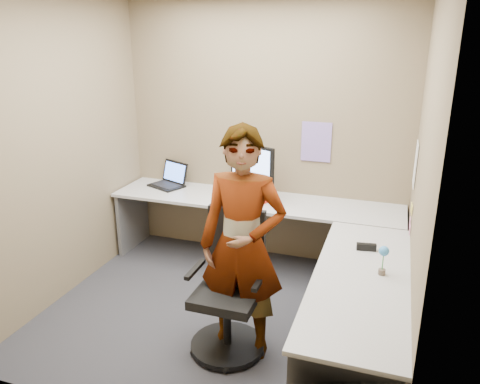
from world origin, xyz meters
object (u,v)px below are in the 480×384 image
(desk, at_px, (281,241))
(office_chair, at_px, (230,296))
(monitor, at_px, (252,165))
(person, at_px, (242,245))

(desk, distance_m, office_chair, 0.82)
(desk, bearing_deg, office_chair, -104.55)
(office_chair, bearing_deg, monitor, 100.85)
(office_chair, relative_size, person, 0.61)
(desk, height_order, office_chair, office_chair)
(person, bearing_deg, office_chair, 176.71)
(office_chair, xyz_separation_m, person, (0.10, -0.00, 0.44))
(monitor, bearing_deg, desk, -27.71)
(monitor, xyz_separation_m, person, (0.35, -1.35, -0.22))
(monitor, distance_m, person, 1.41)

